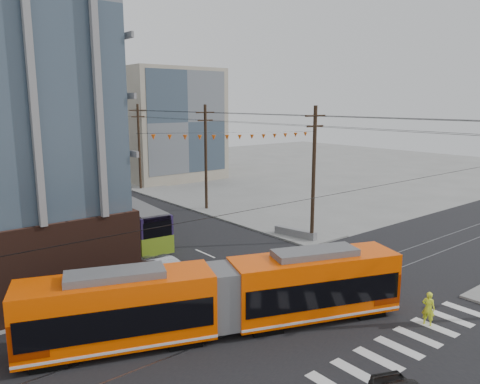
% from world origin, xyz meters
% --- Properties ---
extents(ground, '(160.00, 160.00, 0.00)m').
position_xyz_m(ground, '(0.00, 0.00, 0.00)').
color(ground, slate).
extents(bg_bldg_ne_near, '(14.00, 14.00, 16.00)m').
position_xyz_m(bg_bldg_ne_near, '(16.00, 48.00, 8.00)').
color(bg_bldg_ne_near, gray).
rests_on(bg_bldg_ne_near, ground).
extents(bg_bldg_ne_far, '(16.00, 16.00, 14.00)m').
position_xyz_m(bg_bldg_ne_far, '(18.00, 68.00, 7.00)').
color(bg_bldg_ne_far, '#8C99A5').
rests_on(bg_bldg_ne_far, ground).
extents(utility_pole_far, '(0.30, 0.30, 11.00)m').
position_xyz_m(utility_pole_far, '(8.50, 56.00, 5.50)').
color(utility_pole_far, black).
rests_on(utility_pole_far, ground).
extents(streetcar, '(18.58, 9.17, 3.64)m').
position_xyz_m(streetcar, '(-6.28, 3.41, 1.82)').
color(streetcar, '#FF4C00').
rests_on(streetcar, ground).
extents(city_bus, '(3.60, 11.91, 3.32)m').
position_xyz_m(city_bus, '(-2.82, 20.90, 1.66)').
color(city_bus, '#2A1D4D').
rests_on(city_bus, ground).
extents(parked_car_silver, '(2.49, 5.08, 1.60)m').
position_xyz_m(parked_car_silver, '(-5.52, 11.56, 0.80)').
color(parked_car_silver, '#B0B4BD').
rests_on(parked_car_silver, ground).
extents(parked_car_white, '(3.34, 5.05, 1.36)m').
position_xyz_m(parked_car_white, '(-5.90, 19.17, 0.68)').
color(parked_car_white, silver).
rests_on(parked_car_white, ground).
extents(parked_car_grey, '(2.81, 5.26, 1.40)m').
position_xyz_m(parked_car_grey, '(-5.33, 23.05, 0.70)').
color(parked_car_grey, '#3F4049').
rests_on(parked_car_grey, ground).
extents(pedestrian, '(0.58, 0.74, 1.79)m').
position_xyz_m(pedestrian, '(2.38, -2.60, 0.90)').
color(pedestrian, '#EEFF2A').
rests_on(pedestrian, ground).
extents(jersey_barrier, '(1.61, 3.97, 0.77)m').
position_xyz_m(jersey_barrier, '(8.30, 12.67, 0.39)').
color(jersey_barrier, slate).
rests_on(jersey_barrier, ground).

